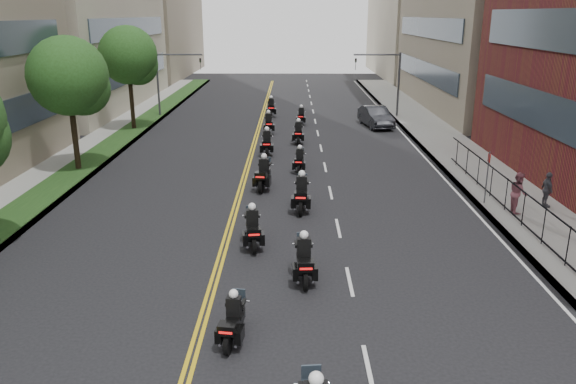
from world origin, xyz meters
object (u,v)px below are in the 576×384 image
object	(u,v)px
motorcycle_7	(300,161)
parked_sedan	(376,117)
motorcycle_2	(233,322)
motorcycle_11	(301,117)
motorcycle_5	(302,195)
pedestrian_c	(547,190)
motorcycle_8	(267,144)
motorcycle_10	(269,124)
motorcycle_3	(304,261)
motorcycle_4	(253,230)
motorcycle_12	(271,108)
motorcycle_6	(264,175)
pedestrian_b	(518,193)
motorcycle_9	(298,133)

from	to	relation	value
motorcycle_7	parked_sedan	world-z (taller)	parked_sedan
motorcycle_2	motorcycle_11	bearing A→B (deg)	93.72
motorcycle_5	parked_sedan	size ratio (longest dim) A/B	0.52
pedestrian_c	motorcycle_2	bearing A→B (deg)	129.40
motorcycle_11	motorcycle_8	bearing A→B (deg)	-99.43
motorcycle_10	parked_sedan	xyz separation A→B (m)	(8.57, 2.71, 0.11)
motorcycle_3	motorcycle_4	xyz separation A→B (m)	(-1.95, 2.91, -0.00)
motorcycle_2	parked_sedan	world-z (taller)	parked_sedan
motorcycle_8	motorcycle_2	bearing A→B (deg)	-90.96
motorcycle_5	motorcycle_12	world-z (taller)	motorcycle_5
parked_sedan	motorcycle_7	bearing A→B (deg)	-124.61
motorcycle_11	pedestrian_c	bearing A→B (deg)	-58.87
motorcycle_8	motorcycle_11	bearing A→B (deg)	76.19
motorcycle_12	pedestrian_c	size ratio (longest dim) A/B	1.51
motorcycle_6	motorcycle_2	bearing A→B (deg)	-83.16
pedestrian_b	motorcycle_8	bearing A→B (deg)	50.38
motorcycle_6	motorcycle_10	distance (m)	14.36
motorcycle_3	motorcycle_4	world-z (taller)	motorcycle_3
motorcycle_4	motorcycle_12	bearing A→B (deg)	83.44
motorcycle_10	parked_sedan	world-z (taller)	motorcycle_10
motorcycle_12	pedestrian_b	size ratio (longest dim) A/B	1.35
motorcycle_7	motorcycle_12	size ratio (longest dim) A/B	0.84
motorcycle_10	pedestrian_b	size ratio (longest dim) A/B	1.28
motorcycle_9	parked_sedan	size ratio (longest dim) A/B	0.48
pedestrian_b	motorcycle_2	bearing A→B (deg)	135.64
motorcycle_8	pedestrian_b	xyz separation A→B (m)	(11.80, -11.41, 0.36)
pedestrian_b	motorcycle_10	bearing A→B (deg)	37.58
motorcycle_7	pedestrian_b	size ratio (longest dim) A/B	1.13
motorcycle_6	parked_sedan	bearing A→B (deg)	71.65
motorcycle_5	motorcycle_9	distance (m)	14.22
motorcycle_9	motorcycle_10	xyz separation A→B (m)	(-2.24, 3.46, 0.00)
motorcycle_10	pedestrian_b	xyz separation A→B (m)	(11.97, -18.32, 0.39)
motorcycle_4	motorcycle_6	size ratio (longest dim) A/B	0.94
motorcycle_8	pedestrian_b	distance (m)	16.42
motorcycle_3	motorcycle_12	world-z (taller)	motorcycle_12
pedestrian_b	pedestrian_c	world-z (taller)	pedestrian_b
motorcycle_2	motorcycle_4	bearing A→B (deg)	97.16
motorcycle_7	motorcycle_11	xyz separation A→B (m)	(0.32, 14.50, 0.03)
pedestrian_c	motorcycle_10	bearing A→B (deg)	37.65
motorcycle_10	pedestrian_c	distance (m)	22.22
motorcycle_9	parked_sedan	world-z (taller)	motorcycle_9
motorcycle_2	motorcycle_10	xyz separation A→B (m)	(-0.16, 28.67, 0.09)
motorcycle_4	motorcycle_5	xyz separation A→B (m)	(1.98, 4.29, 0.05)
motorcycle_7	pedestrian_c	world-z (taller)	pedestrian_c
motorcycle_12	motorcycle_9	bearing A→B (deg)	-80.46
motorcycle_3	motorcycle_12	size ratio (longest dim) A/B	0.95
motorcycle_4	motorcycle_2	bearing A→B (deg)	-97.99
motorcycle_8	motorcycle_10	xyz separation A→B (m)	(-0.17, 6.90, -0.03)
motorcycle_2	motorcycle_11	world-z (taller)	motorcycle_11
motorcycle_3	motorcycle_11	size ratio (longest dim) A/B	1.08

